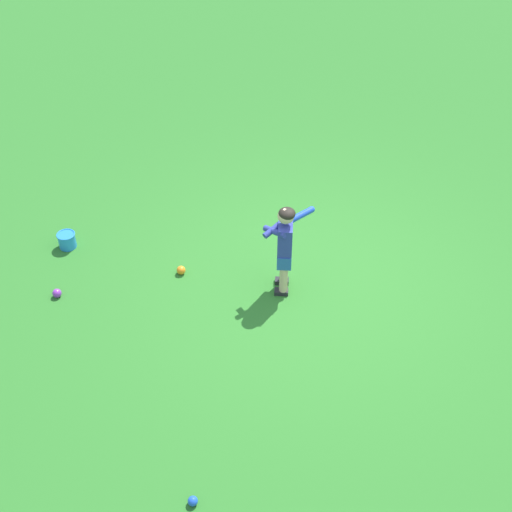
{
  "coord_description": "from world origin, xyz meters",
  "views": [
    {
      "loc": [
        -5.65,
        0.35,
        5.2
      ],
      "look_at": [
        -0.16,
        0.63,
        0.45
      ],
      "focal_mm": 48.36,
      "sensor_mm": 36.0,
      "label": 1
    }
  ],
  "objects_px": {
    "child_batter": "(285,242)",
    "play_ball_far_left": "(57,293)",
    "toy_bucket": "(67,240)",
    "play_ball_center_lawn": "(193,501)",
    "play_ball_midfield": "(181,270)"
  },
  "relations": [
    {
      "from": "play_ball_center_lawn",
      "to": "toy_bucket",
      "type": "height_order",
      "value": "toy_bucket"
    },
    {
      "from": "child_batter",
      "to": "play_ball_far_left",
      "type": "bearing_deg",
      "value": 96.29
    },
    {
      "from": "play_ball_far_left",
      "to": "toy_bucket",
      "type": "distance_m",
      "value": 0.84
    },
    {
      "from": "toy_bucket",
      "to": "play_ball_center_lawn",
      "type": "bearing_deg",
      "value": -149.65
    },
    {
      "from": "play_ball_center_lawn",
      "to": "play_ball_far_left",
      "type": "xyz_separation_m",
      "value": [
        2.34,
        1.76,
        0.01
      ]
    },
    {
      "from": "play_ball_midfield",
      "to": "play_ball_center_lawn",
      "type": "height_order",
      "value": "play_ball_midfield"
    },
    {
      "from": "play_ball_center_lawn",
      "to": "play_ball_far_left",
      "type": "relative_size",
      "value": 0.86
    },
    {
      "from": "child_batter",
      "to": "play_ball_far_left",
      "type": "relative_size",
      "value": 11.06
    },
    {
      "from": "play_ball_center_lawn",
      "to": "toy_bucket",
      "type": "distance_m",
      "value": 3.68
    },
    {
      "from": "child_batter",
      "to": "toy_bucket",
      "type": "bearing_deg",
      "value": 77.37
    },
    {
      "from": "play_ball_midfield",
      "to": "toy_bucket",
      "type": "xyz_separation_m",
      "value": [
        0.4,
        1.39,
        0.05
      ]
    },
    {
      "from": "play_ball_midfield",
      "to": "toy_bucket",
      "type": "relative_size",
      "value": 0.46
    },
    {
      "from": "play_ball_midfield",
      "to": "play_ball_far_left",
      "type": "xyz_separation_m",
      "value": [
        -0.44,
        1.29,
        -0.0
      ]
    },
    {
      "from": "play_ball_midfield",
      "to": "toy_bucket",
      "type": "bearing_deg",
      "value": 73.87
    },
    {
      "from": "play_ball_far_left",
      "to": "child_batter",
      "type": "bearing_deg",
      "value": -83.71
    }
  ]
}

